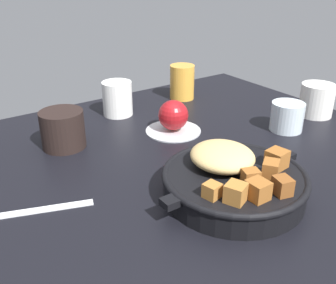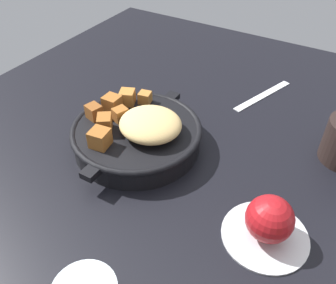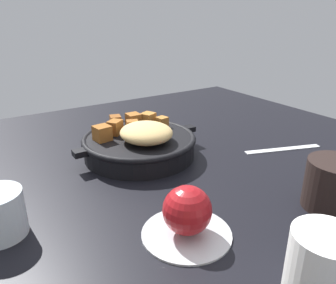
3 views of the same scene
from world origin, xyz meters
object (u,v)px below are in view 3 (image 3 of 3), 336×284
cast_iron_skillet (140,142)px  red_apple (187,210)px  butter_knife (283,149)px  white_creamer_pitcher (322,269)px  coffee_mug_dark (335,185)px

cast_iron_skillet → red_apple: size_ratio=4.16×
butter_knife → white_creamer_pitcher: white_creamer_pitcher is taller
white_creamer_pitcher → coffee_mug_dark: size_ratio=0.94×
butter_knife → coffee_mug_dark: coffee_mug_dark is taller
cast_iron_skillet → white_creamer_pitcher: bearing=87.4°
butter_knife → white_creamer_pitcher: bearing=63.1°
white_creamer_pitcher → coffee_mug_dark: 20.91cm
white_creamer_pitcher → cast_iron_skillet: bearing=-92.6°
cast_iron_skillet → white_creamer_pitcher: white_creamer_pitcher is taller
butter_knife → coffee_mug_dark: (12.68, 19.75, 3.81)cm
cast_iron_skillet → red_apple: bearing=75.0°
red_apple → white_creamer_pitcher: size_ratio=0.80×
cast_iron_skillet → butter_knife: size_ratio=1.57×
cast_iron_skillet → coffee_mug_dark: 37.92cm
butter_knife → coffee_mug_dark: size_ratio=2.00×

